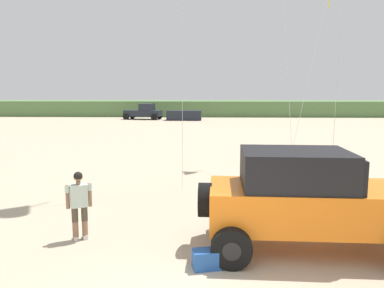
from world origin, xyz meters
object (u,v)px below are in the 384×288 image
(distant_pickup, at_px, (144,112))
(cooler_box, at_px, (207,259))
(distant_sedan, at_px, (184,115))
(jeep, at_px, (307,198))
(person_watching, at_px, (79,202))

(distant_pickup, bearing_deg, cooler_box, -78.93)
(distant_pickup, distance_m, distant_sedan, 5.39)
(cooler_box, height_order, distant_pickup, distant_pickup)
(jeep, bearing_deg, cooler_box, -155.95)
(jeep, distance_m, distant_sedan, 38.21)
(jeep, relative_size, distant_pickup, 1.00)
(person_watching, bearing_deg, cooler_box, -24.45)
(distant_pickup, bearing_deg, jeep, -75.60)
(distant_sedan, bearing_deg, person_watching, -88.76)
(distant_pickup, relative_size, distant_sedan, 1.16)
(distant_pickup, bearing_deg, distant_sedan, -15.16)
(cooler_box, distance_m, distant_sedan, 38.97)
(distant_sedan, bearing_deg, distant_pickup, 166.59)
(cooler_box, bearing_deg, distant_sedan, 81.18)
(jeep, distance_m, cooler_box, 2.62)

